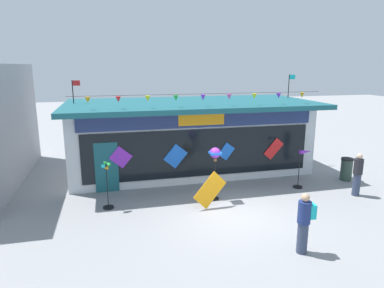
{
  "coord_description": "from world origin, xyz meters",
  "views": [
    {
      "loc": [
        -3.89,
        -9.87,
        4.89
      ],
      "look_at": [
        -0.64,
        3.32,
        1.75
      ],
      "focal_mm": 31.72,
      "sensor_mm": 36.0,
      "label": 1
    }
  ],
  "objects_px": {
    "person_mid_plaza": "(304,222)",
    "display_kite_on_ground": "(210,190)",
    "trash_bin": "(346,169)",
    "wind_spinner_center_left": "(303,165)",
    "wind_spinner_left": "(215,157)",
    "person_near_camera": "(358,174)",
    "kite_shop_building": "(189,135)",
    "wind_spinner_far_left": "(107,185)"
  },
  "relations": [
    {
      "from": "person_mid_plaza",
      "to": "trash_bin",
      "type": "distance_m",
      "value": 7.03
    },
    {
      "from": "kite_shop_building",
      "to": "person_near_camera",
      "type": "bearing_deg",
      "value": -41.41
    },
    {
      "from": "display_kite_on_ground",
      "to": "wind_spinner_center_left",
      "type": "bearing_deg",
      "value": 13.73
    },
    {
      "from": "wind_spinner_center_left",
      "to": "display_kite_on_ground",
      "type": "height_order",
      "value": "wind_spinner_center_left"
    },
    {
      "from": "wind_spinner_far_left",
      "to": "person_mid_plaza",
      "type": "xyz_separation_m",
      "value": [
        5.03,
        -4.2,
        0.0
      ]
    },
    {
      "from": "wind_spinner_left",
      "to": "trash_bin",
      "type": "relative_size",
      "value": 2.02
    },
    {
      "from": "person_near_camera",
      "to": "display_kite_on_ground",
      "type": "distance_m",
      "value": 5.8
    },
    {
      "from": "person_near_camera",
      "to": "trash_bin",
      "type": "height_order",
      "value": "person_near_camera"
    },
    {
      "from": "wind_spinner_center_left",
      "to": "person_near_camera",
      "type": "bearing_deg",
      "value": -39.76
    },
    {
      "from": "wind_spinner_far_left",
      "to": "trash_bin",
      "type": "relative_size",
      "value": 1.76
    },
    {
      "from": "person_near_camera",
      "to": "person_mid_plaza",
      "type": "height_order",
      "value": "same"
    },
    {
      "from": "trash_bin",
      "to": "wind_spinner_left",
      "type": "bearing_deg",
      "value": -173.44
    },
    {
      "from": "person_near_camera",
      "to": "trash_bin",
      "type": "distance_m",
      "value": 1.88
    },
    {
      "from": "kite_shop_building",
      "to": "person_near_camera",
      "type": "distance_m",
      "value": 7.32
    },
    {
      "from": "kite_shop_building",
      "to": "wind_spinner_far_left",
      "type": "bearing_deg",
      "value": -135.2
    },
    {
      "from": "person_mid_plaza",
      "to": "trash_bin",
      "type": "bearing_deg",
      "value": 141.68
    },
    {
      "from": "kite_shop_building",
      "to": "wind_spinner_left",
      "type": "relative_size",
      "value": 5.54
    },
    {
      "from": "wind_spinner_far_left",
      "to": "person_mid_plaza",
      "type": "bearing_deg",
      "value": -39.85
    },
    {
      "from": "trash_bin",
      "to": "display_kite_on_ground",
      "type": "height_order",
      "value": "display_kite_on_ground"
    },
    {
      "from": "person_near_camera",
      "to": "trash_bin",
      "type": "xyz_separation_m",
      "value": [
        0.83,
        1.65,
        -0.35
      ]
    },
    {
      "from": "wind_spinner_left",
      "to": "kite_shop_building",
      "type": "bearing_deg",
      "value": 90.68
    },
    {
      "from": "person_mid_plaza",
      "to": "display_kite_on_ground",
      "type": "distance_m",
      "value": 3.78
    },
    {
      "from": "wind_spinner_far_left",
      "to": "trash_bin",
      "type": "bearing_deg",
      "value": 3.6
    },
    {
      "from": "wind_spinner_far_left",
      "to": "person_near_camera",
      "type": "bearing_deg",
      "value": -6.22
    },
    {
      "from": "kite_shop_building",
      "to": "trash_bin",
      "type": "xyz_separation_m",
      "value": [
        6.29,
        -3.16,
        -1.18
      ]
    },
    {
      "from": "wind_spinner_far_left",
      "to": "trash_bin",
      "type": "height_order",
      "value": "wind_spinner_far_left"
    },
    {
      "from": "person_near_camera",
      "to": "display_kite_on_ground",
      "type": "relative_size",
      "value": 1.41
    },
    {
      "from": "kite_shop_building",
      "to": "person_mid_plaza",
      "type": "height_order",
      "value": "kite_shop_building"
    },
    {
      "from": "wind_spinner_far_left",
      "to": "wind_spinner_center_left",
      "type": "relative_size",
      "value": 1.1
    },
    {
      "from": "wind_spinner_left",
      "to": "display_kite_on_ground",
      "type": "xyz_separation_m",
      "value": [
        -0.38,
        -0.67,
        -1.0
      ]
    },
    {
      "from": "person_mid_plaza",
      "to": "display_kite_on_ground",
      "type": "xyz_separation_m",
      "value": [
        -1.54,
        3.45,
        -0.24
      ]
    },
    {
      "from": "wind_spinner_left",
      "to": "person_mid_plaza",
      "type": "height_order",
      "value": "wind_spinner_left"
    },
    {
      "from": "wind_spinner_left",
      "to": "trash_bin",
      "type": "distance_m",
      "value": 6.39
    },
    {
      "from": "person_near_camera",
      "to": "wind_spinner_far_left",
      "type": "bearing_deg",
      "value": -114.83
    },
    {
      "from": "wind_spinner_left",
      "to": "display_kite_on_ground",
      "type": "height_order",
      "value": "wind_spinner_left"
    },
    {
      "from": "wind_spinner_center_left",
      "to": "wind_spinner_far_left",
      "type": "bearing_deg",
      "value": -177.9
    },
    {
      "from": "trash_bin",
      "to": "wind_spinner_center_left",
      "type": "bearing_deg",
      "value": -171.61
    },
    {
      "from": "wind_spinner_far_left",
      "to": "kite_shop_building",
      "type": "bearing_deg",
      "value": 44.8
    },
    {
      "from": "wind_spinner_far_left",
      "to": "wind_spinner_left",
      "type": "height_order",
      "value": "wind_spinner_left"
    },
    {
      "from": "person_near_camera",
      "to": "person_mid_plaza",
      "type": "xyz_separation_m",
      "value": [
        -4.25,
        -3.19,
        0.03
      ]
    },
    {
      "from": "person_near_camera",
      "to": "display_kite_on_ground",
      "type": "xyz_separation_m",
      "value": [
        -5.79,
        0.26,
        -0.21
      ]
    },
    {
      "from": "wind_spinner_center_left",
      "to": "kite_shop_building",
      "type": "bearing_deg",
      "value": 137.95
    }
  ]
}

